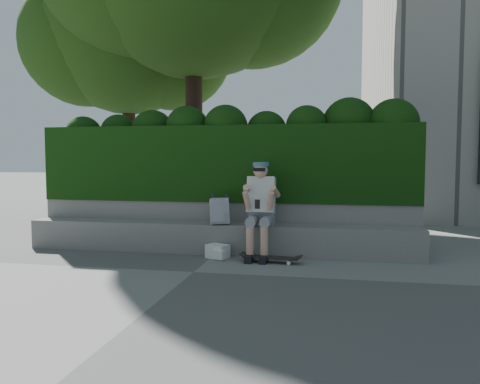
% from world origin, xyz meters
% --- Properties ---
extents(ground, '(80.00, 80.00, 0.00)m').
position_xyz_m(ground, '(0.00, 0.00, 0.00)').
color(ground, slate).
rests_on(ground, ground).
extents(bench_ledge, '(6.00, 0.45, 0.45)m').
position_xyz_m(bench_ledge, '(0.00, 1.25, 0.23)').
color(bench_ledge, gray).
rests_on(bench_ledge, ground).
extents(planter_wall, '(6.00, 0.50, 0.75)m').
position_xyz_m(planter_wall, '(0.00, 1.73, 0.38)').
color(planter_wall, gray).
rests_on(planter_wall, ground).
extents(hedge, '(6.00, 1.00, 1.20)m').
position_xyz_m(hedge, '(0.00, 1.95, 1.35)').
color(hedge, black).
rests_on(hedge, planter_wall).
extents(tree_right, '(4.50, 4.50, 7.13)m').
position_xyz_m(tree_right, '(-3.65, 6.20, 4.86)').
color(tree_right, black).
rests_on(tree_right, ground).
extents(person, '(0.40, 0.76, 1.38)m').
position_xyz_m(person, '(0.69, 1.07, 0.75)').
color(person, gray).
rests_on(person, ground).
extents(skateboard, '(0.78, 0.26, 0.08)m').
position_xyz_m(skateboard, '(0.88, 0.73, 0.07)').
color(skateboard, black).
rests_on(skateboard, ground).
extents(backpack_plaid, '(0.30, 0.25, 0.39)m').
position_xyz_m(backpack_plaid, '(0.06, 1.15, 0.65)').
color(backpack_plaid, silver).
rests_on(backpack_plaid, bench_ledge).
extents(backpack_ground, '(0.37, 0.32, 0.20)m').
position_xyz_m(backpack_ground, '(0.10, 0.88, 0.10)').
color(backpack_ground, white).
rests_on(backpack_ground, ground).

